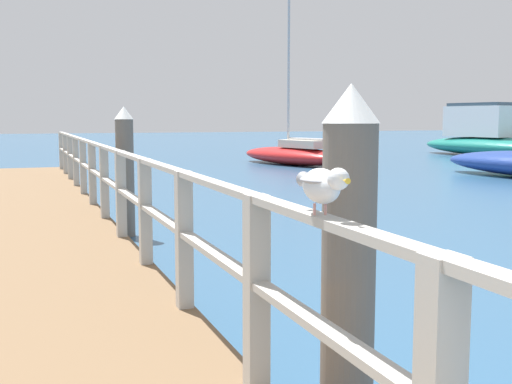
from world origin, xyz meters
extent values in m
cube|color=brown|center=(0.00, 10.58, 0.19)|extent=(2.27, 21.15, 0.38)
cube|color=#B2ADA3|center=(1.05, 4.06, 0.92)|extent=(0.12, 0.12, 1.08)
cube|color=#B2ADA3|center=(1.05, 5.69, 0.92)|extent=(0.12, 0.12, 1.08)
cube|color=#B2ADA3|center=(1.05, 7.32, 0.92)|extent=(0.12, 0.12, 1.08)
cube|color=#B2ADA3|center=(1.05, 8.95, 0.92)|extent=(0.12, 0.12, 1.08)
cube|color=#B2ADA3|center=(1.05, 10.58, 0.92)|extent=(0.12, 0.12, 1.08)
cube|color=#B2ADA3|center=(1.05, 12.21, 0.92)|extent=(0.12, 0.12, 1.08)
cube|color=#B2ADA3|center=(1.05, 13.84, 0.92)|extent=(0.12, 0.12, 1.08)
cube|color=#B2ADA3|center=(1.05, 15.47, 0.92)|extent=(0.12, 0.12, 1.08)
cube|color=#B2ADA3|center=(1.05, 17.10, 0.92)|extent=(0.12, 0.12, 1.08)
cube|color=#B2ADA3|center=(1.05, 18.73, 0.92)|extent=(0.12, 0.12, 1.08)
cube|color=#B2ADA3|center=(1.05, 20.35, 0.92)|extent=(0.12, 0.12, 1.08)
cube|color=#B2ADA3|center=(1.05, 10.58, 1.44)|extent=(0.10, 19.55, 0.04)
cube|color=#B2ADA3|center=(1.05, 10.58, 0.98)|extent=(0.10, 19.55, 0.04)
cylinder|color=#6B6056|center=(1.43, 3.72, 0.92)|extent=(0.28, 0.28, 1.85)
cone|color=white|center=(1.43, 3.72, 1.95)|extent=(0.29, 0.29, 0.20)
cylinder|color=#6B6056|center=(1.43, 11.03, 0.92)|extent=(0.28, 0.28, 1.85)
cone|color=white|center=(1.43, 11.03, 1.95)|extent=(0.29, 0.29, 0.20)
ellipsoid|color=white|center=(1.05, 3.27, 1.59)|extent=(0.15, 0.29, 0.15)
sphere|color=white|center=(1.04, 3.10, 1.63)|extent=(0.09, 0.09, 0.09)
cone|color=gold|center=(1.04, 3.03, 1.63)|extent=(0.03, 0.05, 0.02)
cone|color=#939399|center=(1.06, 3.44, 1.60)|extent=(0.07, 0.08, 0.07)
ellipsoid|color=#939399|center=(1.05, 3.27, 1.61)|extent=(0.19, 0.23, 0.04)
cylinder|color=tan|center=(1.08, 3.28, 1.49)|extent=(0.01, 0.01, 0.05)
cylinder|color=tan|center=(1.03, 3.29, 1.49)|extent=(0.01, 0.01, 0.05)
ellipsoid|color=#197266|center=(21.42, 25.98, 0.47)|extent=(3.82, 9.09, 0.93)
cube|color=white|center=(21.29, 26.85, 1.68)|extent=(2.14, 3.73, 1.49)
cube|color=#334756|center=(21.29, 26.85, 2.50)|extent=(1.99, 3.36, 0.16)
ellipsoid|color=red|center=(10.14, 24.39, 0.35)|extent=(3.23, 6.21, 0.70)
cylinder|color=#B2B2B7|center=(10.06, 24.68, 3.89)|extent=(0.10, 0.10, 6.38)
cylinder|color=#B2B2B7|center=(10.34, 23.67, 1.05)|extent=(0.64, 2.04, 0.08)
cube|color=beige|center=(10.33, 23.70, 0.85)|extent=(1.49, 2.33, 0.30)
camera|label=1|loc=(-0.14, 0.83, 1.88)|focal=45.30mm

